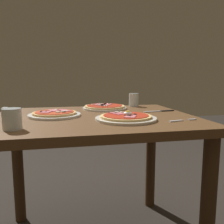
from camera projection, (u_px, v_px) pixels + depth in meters
name	position (u px, v px, depth m)	size (l,w,h in m)	color
dining_table	(95.00, 139.00, 1.32)	(1.06, 0.84, 0.77)	brown
pizza_foreground	(126.00, 117.00, 1.18)	(0.30, 0.30, 0.05)	silver
pizza_across_left	(105.00, 107.00, 1.57)	(0.28, 0.28, 0.03)	white
pizza_across_right	(55.00, 114.00, 1.29)	(0.28, 0.28, 0.03)	white
water_glass_near	(12.00, 120.00, 0.97)	(0.08, 0.08, 0.09)	silver
water_glass_far	(134.00, 101.00, 1.70)	(0.07, 0.07, 0.09)	silver
fork	(181.00, 120.00, 1.16)	(0.16, 0.05, 0.00)	silver
knife	(161.00, 111.00, 1.46)	(0.20, 0.04, 0.01)	silver
salt_shaker	(5.00, 114.00, 1.14)	(0.03, 0.03, 0.07)	white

